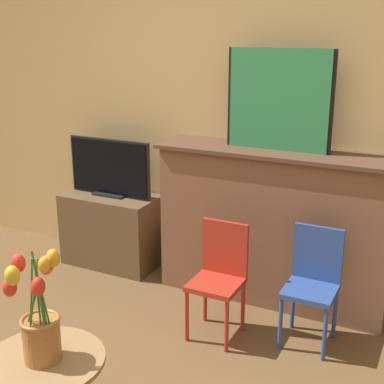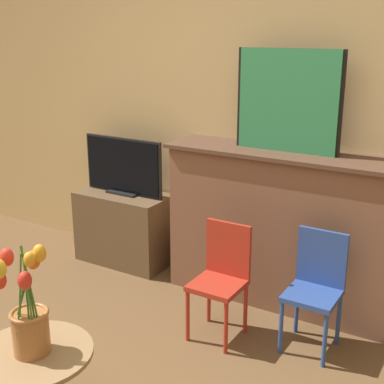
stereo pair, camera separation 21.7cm
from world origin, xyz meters
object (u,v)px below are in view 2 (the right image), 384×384
Objects in this scene: chair_red at (222,274)px; chair_blue at (316,283)px; painting at (288,101)px; vase_tulips at (28,316)px; tv_monitor at (123,167)px.

chair_red is 0.53m from chair_blue.
chair_blue is (0.51, 0.16, 0.00)m from chair_red.
painting is at bearing 76.84° from chair_red.
chair_red is at bearing -103.16° from painting.
vase_tulips is at bearing -103.23° from painting.
chair_blue is at bearing -46.75° from painting.
tv_monitor is at bearing 167.16° from chair_blue.
vase_tulips is at bearing -103.27° from chair_red.
tv_monitor reaches higher than vase_tulips.
tv_monitor reaches higher than chair_red.
vase_tulips is at bearing -120.33° from chair_blue.
vase_tulips is (-0.28, -1.18, 0.23)m from chair_red.
chair_red is (-0.13, -0.56, -0.94)m from painting.
vase_tulips is (-0.41, -1.74, -0.71)m from painting.
painting reaches higher than chair_blue.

